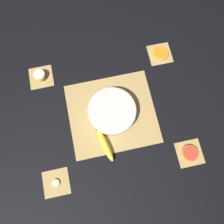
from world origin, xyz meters
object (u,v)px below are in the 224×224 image
fruit_salad_bowl (112,112)px  orange_slice_whole (160,53)px  apple_half (40,75)px  banana_coin_single (56,183)px  whole_banana (105,145)px  grapefruit_slice (190,153)px

fruit_salad_bowl → orange_slice_whole: 0.44m
fruit_salad_bowl → apple_half: size_ratio=3.82×
fruit_salad_bowl → apple_half: bearing=140.0°
fruit_salad_bowl → banana_coin_single: 0.44m
apple_half → orange_slice_whole: 0.68m
orange_slice_whole → fruit_salad_bowl: bearing=-140.0°
whole_banana → banana_coin_single: bearing=-154.3°
apple_half → banana_coin_single: size_ratio=1.70×
whole_banana → apple_half: (-0.27, 0.44, -0.00)m
banana_coin_single → orange_slice_whole: bearing=40.0°
whole_banana → grapefruit_slice: (0.41, -0.13, -0.01)m
fruit_salad_bowl → grapefruit_slice: size_ratio=2.86×
orange_slice_whole → grapefruit_slice: 0.57m
apple_half → orange_slice_whole: (0.68, -0.00, -0.01)m
orange_slice_whole → grapefruit_slice: grapefruit_slice is taller
banana_coin_single → whole_banana: bearing=25.7°
apple_half → whole_banana: bearing=-58.5°
apple_half → grapefruit_slice: (0.68, -0.57, -0.01)m
fruit_salad_bowl → orange_slice_whole: (0.34, 0.28, -0.03)m
apple_half → orange_slice_whole: size_ratio=0.70×
orange_slice_whole → grapefruit_slice: size_ratio=1.08×
orange_slice_whole → banana_coin_single: bearing=-140.0°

